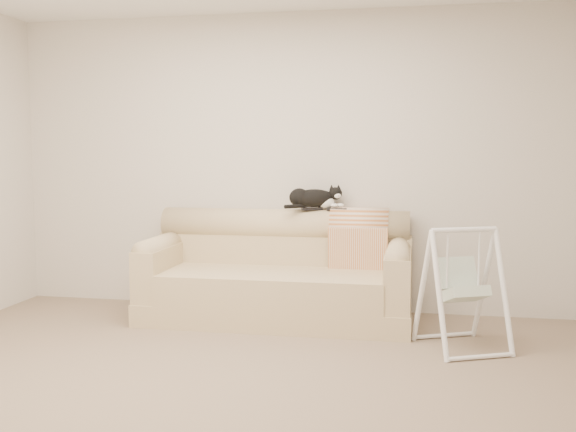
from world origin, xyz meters
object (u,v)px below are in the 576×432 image
at_px(remote_a, 312,209).
at_px(remote_b, 337,209).
at_px(tuxedo_cat, 314,198).
at_px(baby_swing, 462,288).
at_px(sofa, 278,277).

distance_m(remote_a, remote_b, 0.22).
bearing_deg(tuxedo_cat, remote_a, -137.62).
height_order(remote_a, baby_swing, remote_a).
relative_size(remote_a, tuxedo_cat, 0.37).
xyz_separation_m(remote_a, baby_swing, (1.19, -0.81, -0.48)).
bearing_deg(tuxedo_cat, remote_b, -3.67).
height_order(sofa, remote_b, remote_b).
height_order(sofa, remote_a, remote_a).
distance_m(sofa, remote_b, 0.76).
distance_m(remote_b, baby_swing, 1.36).
bearing_deg(baby_swing, remote_b, 140.45).
bearing_deg(remote_b, baby_swing, -39.55).
relative_size(remote_a, baby_swing, 0.21).
bearing_deg(tuxedo_cat, sofa, -138.97).
distance_m(sofa, remote_a, 0.65).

